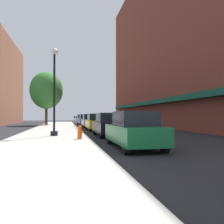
{
  "coord_description": "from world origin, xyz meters",
  "views": [
    {
      "loc": [
        0.94,
        -5.71,
        1.47
      ],
      "look_at": [
        5.48,
        15.57,
        1.82
      ],
      "focal_mm": 35.7,
      "sensor_mm": 36.0,
      "label": 1
    }
  ],
  "objects": [
    {
      "name": "car_yellow",
      "position": [
        4.0,
        16.14,
        0.81
      ],
      "size": [
        1.8,
        4.3,
        1.66
      ],
      "rotation": [
        0.0,
        0.0,
        0.0
      ],
      "color": "black",
      "rests_on": "ground"
    },
    {
      "name": "fire_hydrant",
      "position": [
        1.8,
        7.26,
        0.52
      ],
      "size": [
        0.33,
        0.26,
        0.79
      ],
      "color": "#E05614",
      "rests_on": "sidewalk_slab"
    },
    {
      "name": "parking_meter_far",
      "position": [
        2.05,
        20.52,
        0.95
      ],
      "size": [
        0.14,
        0.09,
        1.31
      ],
      "color": "slate",
      "rests_on": "sidewalk_slab"
    },
    {
      "name": "car_blue",
      "position": [
        4.0,
        28.04,
        0.81
      ],
      "size": [
        1.8,
        4.3,
        1.66
      ],
      "rotation": [
        0.0,
        0.0,
        -0.0
      ],
      "color": "black",
      "rests_on": "ground"
    },
    {
      "name": "ground_plane",
      "position": [
        4.0,
        18.0,
        0.0
      ],
      "size": [
        90.0,
        90.0,
        0.0
      ],
      "primitive_type": "plane",
      "color": "#232326"
    },
    {
      "name": "parking_meter_near",
      "position": [
        2.05,
        16.12,
        0.95
      ],
      "size": [
        0.14,
        0.09,
        1.31
      ],
      "color": "slate",
      "rests_on": "sidewalk_slab"
    },
    {
      "name": "lamppost",
      "position": [
        0.25,
        9.69,
        3.2
      ],
      "size": [
        0.48,
        0.48,
        5.9
      ],
      "color": "black",
      "rests_on": "sidewalk_slab"
    },
    {
      "name": "sidewalk_slab",
      "position": [
        0.0,
        19.0,
        0.06
      ],
      "size": [
        4.8,
        50.0,
        0.12
      ],
      "primitive_type": "cube",
      "color": "#B7B2A8",
      "rests_on": "ground"
    },
    {
      "name": "car_white",
      "position": [
        4.0,
        34.58,
        0.81
      ],
      "size": [
        1.8,
        4.3,
        1.66
      ],
      "rotation": [
        0.0,
        0.0,
        0.01
      ],
      "color": "black",
      "rests_on": "ground"
    },
    {
      "name": "building_right_brick",
      "position": [
        14.99,
        22.0,
        11.58
      ],
      "size": [
        6.8,
        40.0,
        23.22
      ],
      "color": "brown",
      "rests_on": "ground"
    },
    {
      "name": "car_black",
      "position": [
        4.0,
        9.8,
        0.81
      ],
      "size": [
        1.8,
        4.3,
        1.66
      ],
      "rotation": [
        0.0,
        0.0,
        -0.0
      ],
      "color": "black",
      "rests_on": "ground"
    },
    {
      "name": "tree_near",
      "position": [
        -1.77,
        29.15,
        5.28
      ],
      "size": [
        4.87,
        4.87,
        7.97
      ],
      "color": "#4C3823",
      "rests_on": "sidewalk_slab"
    },
    {
      "name": "car_green",
      "position": [
        4.0,
        3.96,
        0.81
      ],
      "size": [
        1.8,
        4.3,
        1.66
      ],
      "rotation": [
        0.0,
        0.0,
        0.02
      ],
      "color": "black",
      "rests_on": "ground"
    },
    {
      "name": "car_silver",
      "position": [
        4.0,
        22.02,
        0.81
      ],
      "size": [
        1.8,
        4.3,
        1.66
      ],
      "rotation": [
        0.0,
        0.0,
        -0.0
      ],
      "color": "black",
      "rests_on": "ground"
    }
  ]
}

